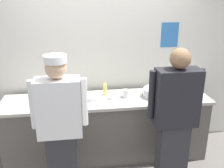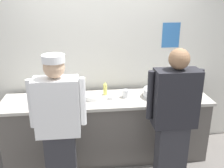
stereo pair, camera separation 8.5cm
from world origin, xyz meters
name	(u,v)px [view 2 (the right image)]	position (x,y,z in m)	size (l,w,h in m)	color
wall_back	(104,58)	(0.00, 0.79, 1.34)	(4.37, 0.11, 2.69)	silver
prep_counter	(107,128)	(0.00, 0.34, 0.45)	(2.78, 0.64, 0.90)	#56514C
chef_near_left	(59,126)	(-0.58, -0.33, 0.89)	(0.60, 0.24, 1.67)	#2D2D33
chef_center	(174,119)	(0.69, -0.33, 0.90)	(0.62, 0.24, 1.71)	#2D2D33
plate_stack_front	(93,97)	(-0.19, 0.34, 0.93)	(0.23, 0.23, 0.06)	white
mixing_bowl_steel	(157,93)	(0.69, 0.33, 0.96)	(0.38, 0.38, 0.11)	#B7BABF
sheet_tray	(51,100)	(-0.74, 0.34, 0.91)	(0.47, 0.29, 0.02)	#B7BABF
squeeze_bottle_primary	(105,89)	(-0.01, 0.48, 0.99)	(0.05, 0.05, 0.19)	#E5E066
ramekin_orange_sauce	(111,98)	(0.05, 0.32, 0.92)	(0.09, 0.09, 0.04)	white
ramekin_green_sauce	(179,92)	(1.03, 0.41, 0.92)	(0.09, 0.09, 0.04)	white
deli_cup	(126,94)	(0.26, 0.35, 0.95)	(0.09, 0.09, 0.11)	white
chefs_knife	(177,98)	(0.94, 0.24, 0.91)	(0.27, 0.03, 0.02)	#B7BABF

